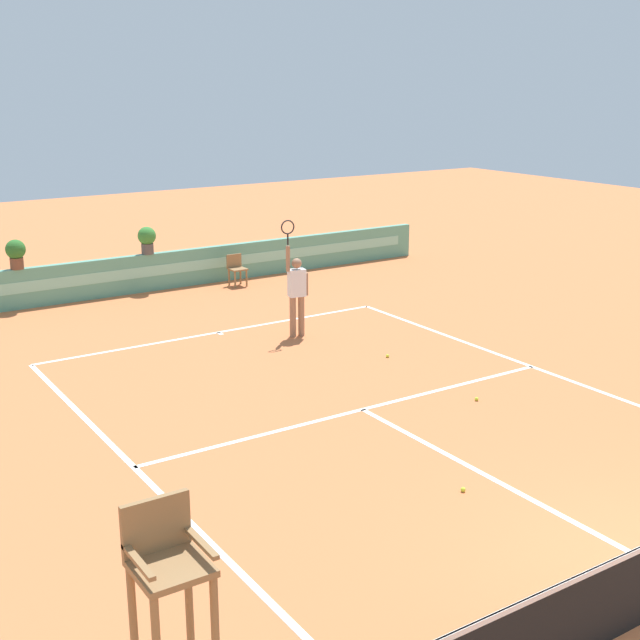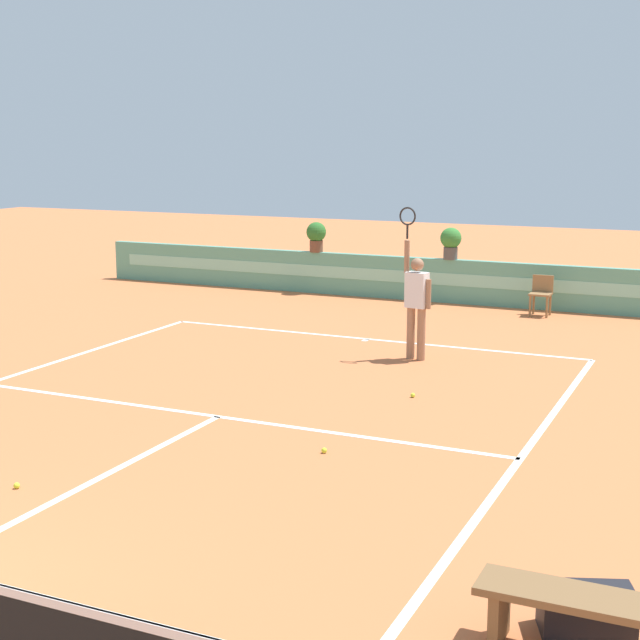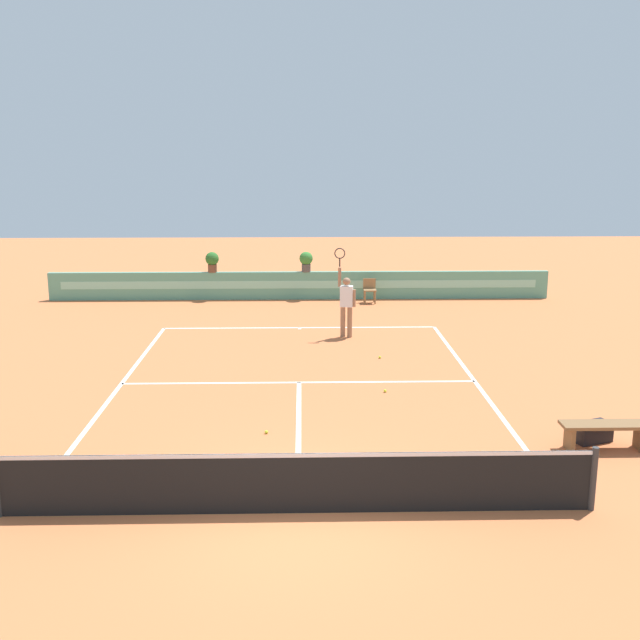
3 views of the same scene
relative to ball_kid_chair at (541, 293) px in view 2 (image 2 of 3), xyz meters
The scene contains 12 objects.
ground_plane 9.98m from the ball_kid_chair, 104.30° to the right, with size 60.00×60.00×0.00m, color #C66B3D.
court_lines 9.28m from the ball_kid_chair, 105.40° to the right, with size 8.32×11.94×0.01m.
back_wall_barrier 2.57m from the ball_kid_chair, 163.48° to the left, with size 18.00×0.21×1.00m.
ball_kid_chair is the anchor object (origin of this frame).
bench_courtside 13.73m from the ball_kid_chair, 77.16° to the right, with size 1.60×0.44×0.51m.
gear_bag 13.32m from the ball_kid_chair, 77.04° to the right, with size 0.70×0.36×0.36m, color black.
tennis_player 5.11m from the ball_kid_chair, 102.75° to the right, with size 0.62×0.27×2.58m.
tennis_ball_near_baseline 12.83m from the ball_kid_chair, 103.88° to the right, with size 0.07×0.07×0.07m, color #CCE033.
tennis_ball_mid_court 7.27m from the ball_kid_chair, 92.95° to the right, with size 0.07×0.07×0.07m, color #CCE033.
tennis_ball_by_sideline 10.04m from the ball_kid_chair, 93.08° to the right, with size 0.07×0.07×0.07m, color #CCE033.
potted_plant_centre 2.53m from the ball_kid_chair, 161.85° to the left, with size 0.48×0.48×0.72m.
potted_plant_left 5.72m from the ball_kid_chair, behind, with size 0.48×0.48×0.72m.
Camera 2 is at (6.33, -4.14, 3.71)m, focal length 52.68 mm.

